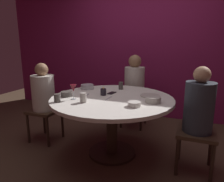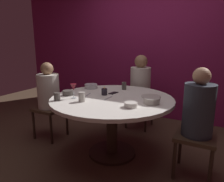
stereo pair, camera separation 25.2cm
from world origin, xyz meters
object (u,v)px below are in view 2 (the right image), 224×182
Objects in this scene: seated_diner_right at (198,112)px; cup_near_candle at (82,97)px; candle_holder at (104,92)px; bowl_sauce_side at (68,93)px; seated_diner_left at (49,92)px; bowl_salad_center at (152,101)px; bowl_small_white at (131,105)px; cup_by_right_diner at (124,86)px; cell_phone at (113,93)px; seated_diner_back at (140,84)px; dining_table at (112,108)px; wine_glass at (74,88)px; cup_by_left_diner at (57,97)px; bowl_serving_large at (91,86)px; dinner_plate at (151,97)px.

seated_diner_right reaches higher than cup_near_candle.
bowl_sauce_side is at bearing -150.69° from candle_holder.
seated_diner_left is 0.97× the size of seated_diner_right.
bowl_small_white is at bearing -124.83° from bowl_salad_center.
cell_phone is at bearing -97.10° from cup_by_right_diner.
seated_diner_back is 1.34m from cup_near_candle.
cell_phone is 1.31× the size of cup_by_right_diner.
dining_table is 1.01m from seated_diner_back.
cup_near_candle is (-1.20, -0.32, 0.08)m from seated_diner_right.
seated_diner_right is 1.13m from candle_holder.
cup_by_left_diner is at bearing -122.58° from wine_glass.
wine_glass reaches higher than cup_near_candle.
bowl_salad_center reaches higher than bowl_sauce_side.
wine_glass reaches higher than bowl_serving_large.
candle_holder is 0.78× the size of bowl_sauce_side.
dining_table is 0.50m from cup_by_right_diner.
bowl_sauce_side reaches higher than dinner_plate.
bowl_sauce_side is at bearing -172.87° from bowl_salad_center.
seated_diner_right is at bearing 0.00° from dining_table.
cup_by_right_diner reaches higher than bowl_salad_center.
dinner_plate is 1.04m from bowl_sauce_side.
bowl_small_white is 0.58m from cup_near_candle.
cup_near_candle is (-0.57, -0.07, 0.03)m from bowl_small_white.
cell_phone is 0.76× the size of bowl_serving_large.
candle_holder is 0.59m from bowl_small_white.
bowl_small_white reaches higher than cell_phone.
dinner_plate is at bearing -25.99° from cup_by_right_diner.
cell_phone is at bearing 75.10° from cup_near_candle.
dinner_plate is (0.42, 0.23, 0.14)m from dining_table.
cell_phone reaches higher than dining_table.
seated_diner_back is 6.86× the size of wine_glass.
cell_phone is at bearing 11.46° from seated_diner_left.
dinner_plate is 1.31× the size of bowl_serving_large.
cup_by_right_diner reaches higher than cup_by_left_diner.
dinner_plate is at bearing 35.42° from cup_by_left_diner.
seated_diner_back reaches higher than bowl_salad_center.
dinner_plate is at bearing -4.46° from bowl_serving_large.
bowl_salad_center is 1.31× the size of bowl_sauce_side.
cup_by_right_diner is (-0.05, -0.54, 0.06)m from seated_diner_back.
seated_diner_back is at bearing 72.69° from wine_glass.
seated_diner_left is 1.48m from dinner_plate.
seated_diner_back is 1.50m from cup_by_left_diner.
candle_holder is at bearing 4.05° from seated_diner_left.
dining_table is at bearing -31.19° from bowl_serving_large.
candle_holder reaches higher than bowl_sauce_side.
bowl_salad_center reaches higher than dinner_plate.
dining_table is at bearing 0.00° from seated_diner_back.
bowl_small_white is at bearing 10.84° from cup_by_left_diner.
seated_diner_left is 2.02m from seated_diner_right.
dining_table is at bearing 39.89° from cup_by_left_diner.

